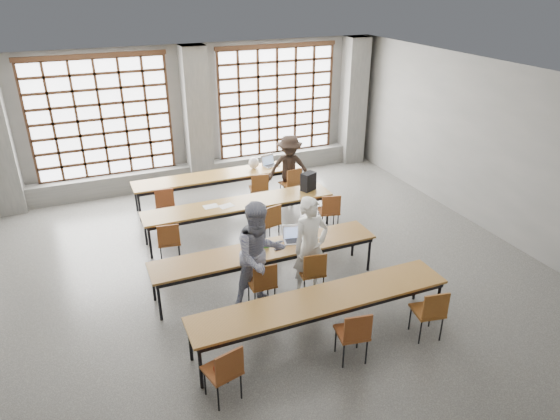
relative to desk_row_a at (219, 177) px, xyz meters
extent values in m
plane|color=#484845|center=(-0.09, -3.78, -0.66)|extent=(11.00, 11.00, 0.00)
plane|color=silver|center=(-0.09, -3.78, 2.84)|extent=(11.00, 11.00, 0.00)
plane|color=#61615E|center=(-0.09, 1.72, 1.09)|extent=(10.00, 0.00, 10.00)
plane|color=#61615E|center=(4.91, -3.78, 1.09)|extent=(0.00, 11.00, 11.00)
cube|color=#5A5A57|center=(-0.09, 1.44, 1.09)|extent=(0.60, 0.55, 3.50)
cube|color=#5A5A57|center=(4.41, 1.44, 1.09)|extent=(0.60, 0.55, 3.50)
cube|color=white|center=(-2.34, 1.70, 1.24)|extent=(3.20, 0.02, 2.80)
cube|color=black|center=(-2.34, 1.62, 1.24)|extent=(3.20, 0.05, 2.80)
cube|color=black|center=(-2.34, 1.62, -0.21)|extent=(3.32, 0.07, 0.10)
cube|color=black|center=(-2.34, 1.62, 2.69)|extent=(3.32, 0.07, 0.10)
cube|color=white|center=(2.16, 1.70, 1.24)|extent=(3.20, 0.02, 2.80)
cube|color=black|center=(2.16, 1.62, 1.24)|extent=(3.20, 0.05, 2.80)
cube|color=black|center=(2.16, 1.62, -0.21)|extent=(3.32, 0.07, 0.10)
cube|color=black|center=(2.16, 1.62, 2.69)|extent=(3.32, 0.07, 0.10)
cube|color=#5A5A57|center=(-0.09, 1.52, -0.41)|extent=(9.80, 0.35, 0.50)
cube|color=brown|center=(0.00, 0.00, 0.05)|extent=(4.00, 0.70, 0.04)
cube|color=black|center=(0.00, 0.00, -0.01)|extent=(3.90, 0.64, 0.08)
cylinder|color=black|center=(-1.92, -0.29, -0.32)|extent=(0.05, 0.05, 0.69)
cylinder|color=black|center=(-1.92, 0.29, -0.32)|extent=(0.05, 0.05, 0.69)
cylinder|color=black|center=(1.92, -0.29, -0.32)|extent=(0.05, 0.05, 0.69)
cylinder|color=black|center=(1.92, 0.29, -0.32)|extent=(0.05, 0.05, 0.69)
cube|color=brown|center=(-0.05, -1.71, 0.05)|extent=(4.00, 0.70, 0.04)
cube|color=black|center=(-0.05, -1.71, -0.01)|extent=(3.90, 0.64, 0.08)
cylinder|color=black|center=(-1.97, -2.00, -0.32)|extent=(0.05, 0.05, 0.69)
cylinder|color=black|center=(-1.97, -1.42, -0.32)|extent=(0.05, 0.05, 0.69)
cylinder|color=black|center=(1.87, -2.00, -0.32)|extent=(0.05, 0.05, 0.69)
cylinder|color=black|center=(1.87, -1.42, -0.32)|extent=(0.05, 0.05, 0.69)
cube|color=brown|center=(-0.24, -3.70, 0.05)|extent=(4.00, 0.70, 0.04)
cube|color=black|center=(-0.24, -3.70, -0.01)|extent=(3.90, 0.64, 0.08)
cylinder|color=black|center=(-2.16, -3.99, -0.32)|extent=(0.05, 0.05, 0.69)
cylinder|color=black|center=(-2.16, -3.41, -0.32)|extent=(0.05, 0.05, 0.69)
cylinder|color=black|center=(1.68, -3.99, -0.32)|extent=(0.05, 0.05, 0.69)
cylinder|color=black|center=(1.68, -3.41, -0.32)|extent=(0.05, 0.05, 0.69)
cube|color=brown|center=(-0.01, -5.37, 0.05)|extent=(4.00, 0.70, 0.04)
cube|color=black|center=(-0.01, -5.37, -0.01)|extent=(3.90, 0.64, 0.08)
cylinder|color=black|center=(-1.93, -5.66, -0.32)|extent=(0.05, 0.05, 0.69)
cylinder|color=black|center=(-1.93, -5.08, -0.32)|extent=(0.05, 0.05, 0.69)
cylinder|color=black|center=(1.91, -5.66, -0.32)|extent=(0.05, 0.05, 0.69)
cylinder|color=black|center=(1.91, -5.08, -0.32)|extent=(0.05, 0.05, 0.69)
cube|color=brown|center=(-1.40, -0.55, -0.21)|extent=(0.47, 0.47, 0.04)
cube|color=brown|center=(-1.43, -0.75, 0.02)|extent=(0.40, 0.08, 0.40)
cylinder|color=black|center=(-1.40, -0.55, -0.44)|extent=(0.02, 0.02, 0.45)
cube|color=brown|center=(0.80, -0.55, -0.21)|extent=(0.50, 0.50, 0.04)
cube|color=brown|center=(0.76, -0.75, 0.02)|extent=(0.40, 0.11, 0.40)
cylinder|color=black|center=(0.80, -0.55, -0.44)|extent=(0.02, 0.02, 0.45)
cube|color=brown|center=(1.60, -0.55, -0.21)|extent=(0.47, 0.47, 0.04)
cube|color=brown|center=(1.62, -0.75, 0.02)|extent=(0.40, 0.08, 0.40)
cylinder|color=black|center=(1.60, -0.55, -0.44)|extent=(0.02, 0.02, 0.45)
cube|color=brown|center=(-1.65, -2.26, -0.21)|extent=(0.47, 0.47, 0.04)
cube|color=brown|center=(-1.68, -2.46, 0.02)|extent=(0.40, 0.08, 0.40)
cylinder|color=black|center=(-1.65, -2.26, -0.44)|extent=(0.02, 0.02, 0.45)
cube|color=maroon|center=(0.35, -2.26, -0.21)|extent=(0.50, 0.50, 0.04)
cube|color=maroon|center=(0.39, -2.45, 0.02)|extent=(0.40, 0.11, 0.40)
cylinder|color=black|center=(0.35, -2.26, -0.44)|extent=(0.02, 0.02, 0.45)
cube|color=brown|center=(1.75, -2.26, -0.21)|extent=(0.51, 0.51, 0.04)
cube|color=brown|center=(1.70, -2.45, 0.02)|extent=(0.40, 0.12, 0.40)
cylinder|color=black|center=(1.75, -2.26, -0.44)|extent=(0.02, 0.02, 0.45)
cube|color=maroon|center=(-0.54, -4.25, -0.21)|extent=(0.43, 0.43, 0.04)
cube|color=maroon|center=(-0.55, -4.45, 0.02)|extent=(0.40, 0.04, 0.40)
cylinder|color=black|center=(-0.54, -4.25, -0.44)|extent=(0.02, 0.02, 0.45)
cube|color=brown|center=(0.36, -4.25, -0.21)|extent=(0.47, 0.47, 0.04)
cube|color=brown|center=(0.33, -4.45, 0.02)|extent=(0.40, 0.08, 0.40)
cylinder|color=black|center=(0.36, -4.25, -0.44)|extent=(0.02, 0.02, 0.45)
cube|color=brown|center=(-1.71, -5.92, -0.21)|extent=(0.51, 0.51, 0.04)
cube|color=brown|center=(-1.66, -6.11, 0.02)|extent=(0.40, 0.13, 0.40)
cylinder|color=black|center=(-1.71, -5.92, -0.44)|extent=(0.02, 0.02, 0.45)
cube|color=brown|center=(0.19, -5.92, -0.21)|extent=(0.49, 0.49, 0.04)
cube|color=brown|center=(0.16, -6.11, 0.02)|extent=(0.40, 0.10, 0.40)
cylinder|color=black|center=(0.19, -5.92, -0.44)|extent=(0.02, 0.02, 0.45)
cube|color=brown|center=(1.49, -5.92, -0.21)|extent=(0.49, 0.49, 0.04)
cube|color=brown|center=(1.46, -6.11, 0.02)|extent=(0.40, 0.10, 0.40)
cylinder|color=black|center=(1.49, -5.92, -0.44)|extent=(0.02, 0.02, 0.45)
imported|color=white|center=(0.36, -4.20, 0.23)|extent=(0.69, 0.48, 1.79)
imported|color=#1B2051|center=(-0.54, -4.20, 0.27)|extent=(0.98, 0.81, 1.86)
imported|color=black|center=(1.60, -0.50, 0.15)|extent=(1.17, 0.85, 1.63)
cube|color=#B5B5BA|center=(0.31, -3.65, 0.08)|extent=(0.41, 0.33, 0.02)
cube|color=black|center=(0.31, -3.66, 0.09)|extent=(0.33, 0.24, 0.00)
cube|color=#B5B5BA|center=(0.34, -3.52, 0.20)|extent=(0.37, 0.15, 0.26)
cube|color=#8DA9F3|center=(0.34, -3.53, 0.17)|extent=(0.31, 0.12, 0.21)
cube|color=#B3B3B8|center=(1.35, 0.05, 0.08)|extent=(0.41, 0.34, 0.02)
cube|color=black|center=(1.35, 0.04, 0.09)|extent=(0.34, 0.25, 0.00)
cube|color=#B3B3B8|center=(1.31, 0.19, 0.20)|extent=(0.37, 0.16, 0.26)
cube|color=#8EB7F6|center=(1.32, 0.17, 0.17)|extent=(0.31, 0.13, 0.21)
ellipsoid|color=white|center=(0.71, -3.72, 0.08)|extent=(0.11, 0.08, 0.04)
cube|color=#328B2D|center=(-0.29, -3.62, 0.11)|extent=(0.26, 0.13, 0.09)
cube|color=black|center=(-0.06, -3.80, 0.07)|extent=(0.14, 0.08, 0.01)
cube|color=silver|center=(-0.65, -1.66, 0.07)|extent=(0.31, 0.23, 0.00)
cube|color=silver|center=(-0.35, -1.76, 0.07)|extent=(0.34, 0.27, 0.00)
cube|color=black|center=(1.55, -1.66, 0.27)|extent=(0.37, 0.32, 0.40)
ellipsoid|color=white|center=(0.90, 0.05, 0.21)|extent=(0.28, 0.24, 0.29)
cube|color=#9D2813|center=(-1.71, -5.92, -0.16)|extent=(0.21, 0.12, 0.06)
camera|label=1|loc=(-2.90, -10.69, 4.37)|focal=32.00mm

